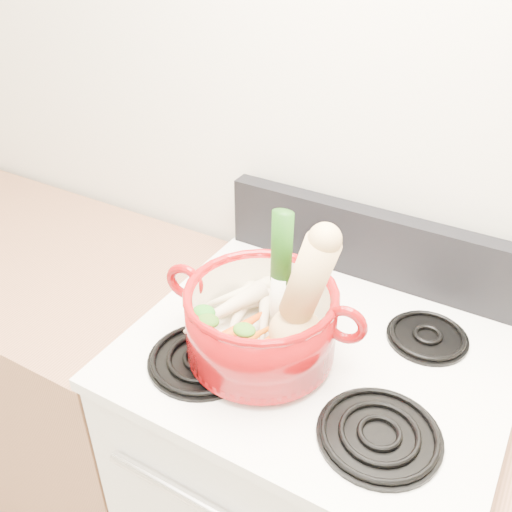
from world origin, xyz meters
The scene contains 23 objects.
wall_back centered at (0.00, 1.75, 1.30)m, with size 3.50×0.02×2.60m, color silver.
stove_body centered at (0.00, 1.40, 0.46)m, with size 0.76×0.65×0.92m, color white.
cooktop centered at (0.00, 1.40, 0.93)m, with size 0.78×0.67×0.03m, color white.
control_backsplash centered at (0.00, 1.70, 1.04)m, with size 0.76×0.05×0.18m, color black.
counter_left centered at (-1.07, 1.40, 0.45)m, with size 1.36×0.65×0.90m, color #986648.
burner_front_left centered at (-0.19, 1.24, 0.96)m, with size 0.22×0.22×0.02m, color black.
burner_front_right centered at (0.19, 1.24, 0.96)m, with size 0.22×0.22×0.02m, color black.
burner_back_left centered at (-0.19, 1.54, 0.96)m, with size 0.17×0.17×0.02m, color black.
burner_back_right centered at (0.19, 1.54, 0.96)m, with size 0.17×0.17×0.02m, color black.
dutch_oven centered at (-0.09, 1.31, 1.04)m, with size 0.30×0.30×0.15m, color maroon.
pot_handle_left centered at (-0.26, 1.29, 1.09)m, with size 0.08×0.08×0.02m, color maroon.
pot_handle_right centered at (0.07, 1.33, 1.09)m, with size 0.08×0.08×0.02m, color maroon.
squash centered at (-0.01, 1.31, 1.14)m, with size 0.11×0.11×0.28m, color tan, non-canonical shape.
leek centered at (-0.08, 1.37, 1.14)m, with size 0.04×0.04×0.28m, color white.
ginger centered at (-0.08, 1.39, 1.02)m, with size 0.09×0.06×0.05m, color tan.
parsnip_0 centered at (-0.17, 1.37, 1.03)m, with size 0.05×0.05×0.24m, color #F0E2C3.
parsnip_1 centered at (-0.18, 1.35, 1.03)m, with size 0.04×0.04×0.18m, color beige.
parsnip_2 centered at (-0.12, 1.37, 1.04)m, with size 0.04×0.04×0.20m, color beige.
parsnip_3 centered at (-0.18, 1.31, 1.04)m, with size 0.04×0.04×0.19m, color beige.
parsnip_4 centered at (-0.17, 1.38, 1.05)m, with size 0.04×0.04×0.19m, color #EDE6C1.
carrot_0 centered at (-0.11, 1.25, 1.02)m, with size 0.03×0.03×0.16m, color #CB5A0A.
carrot_1 centered at (-0.13, 1.29, 1.02)m, with size 0.03×0.03×0.16m, color #D2530A.
carrot_2 centered at (-0.06, 1.29, 1.03)m, with size 0.03×0.03×0.17m, color red.
Camera 1 is at (0.33, 0.55, 1.78)m, focal length 40.00 mm.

